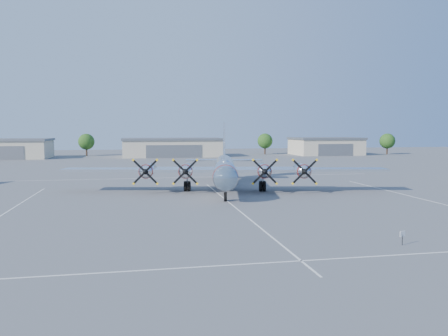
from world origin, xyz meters
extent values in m
plane|color=#5D5D60|center=(0.00, 0.00, 0.00)|extent=(260.00, 260.00, 0.00)
cube|color=silver|center=(0.00, -5.00, 0.01)|extent=(0.15, 40.00, 0.01)
cube|color=silver|center=(22.00, -5.00, 0.01)|extent=(0.15, 40.00, 0.01)
cube|color=silver|center=(0.00, -22.00, 0.01)|extent=(60.00, 0.15, 0.01)
cube|color=silver|center=(0.00, 25.00, 0.01)|extent=(60.00, 0.15, 0.01)
cube|color=beige|center=(-45.00, 82.00, 2.40)|extent=(22.00, 14.00, 4.80)
cube|color=slate|center=(-45.00, 82.00, 5.10)|extent=(22.60, 14.60, 0.60)
cube|color=beige|center=(0.00, 82.00, 2.40)|extent=(28.00, 14.00, 4.80)
cube|color=slate|center=(0.00, 82.00, 5.10)|extent=(28.60, 14.60, 0.60)
cube|color=slate|center=(0.00, 74.95, 1.80)|extent=(15.40, 0.20, 3.60)
cube|color=beige|center=(48.00, 82.00, 2.40)|extent=(20.00, 14.00, 4.80)
cube|color=slate|center=(48.00, 82.00, 5.10)|extent=(20.60, 14.60, 0.60)
cube|color=slate|center=(48.00, 74.95, 1.80)|extent=(11.00, 0.20, 3.60)
cylinder|color=#382619|center=(-25.00, 90.00, 1.40)|extent=(0.50, 0.50, 2.80)
sphere|color=#234313|center=(-25.00, 90.00, 4.24)|extent=(4.80, 4.80, 4.80)
cylinder|color=#382619|center=(30.00, 88.00, 1.40)|extent=(0.50, 0.50, 2.80)
sphere|color=#234313|center=(30.00, 88.00, 4.24)|extent=(4.80, 4.80, 4.80)
cylinder|color=#382619|center=(68.00, 80.00, 1.40)|extent=(0.50, 0.50, 2.80)
sphere|color=#234313|center=(68.00, 80.00, 4.24)|extent=(4.80, 4.80, 4.80)
cylinder|color=black|center=(8.07, -19.93, 0.37)|extent=(0.06, 0.06, 0.75)
cube|color=white|center=(8.07, -19.93, 0.79)|extent=(0.50, 0.21, 0.37)
camera|label=1|loc=(-9.45, -46.25, 7.88)|focal=35.00mm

